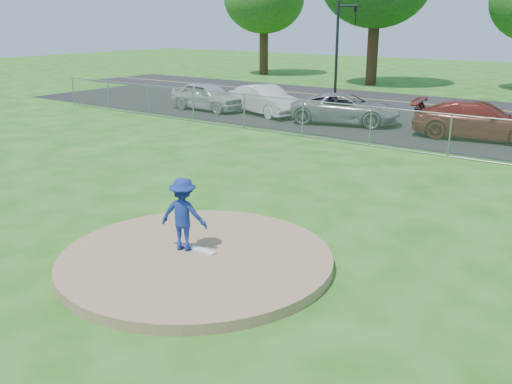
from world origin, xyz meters
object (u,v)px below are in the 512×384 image
(parked_car_white, at_px, (265,100))
(traffic_signal_left, at_px, (341,42))
(pitcher, at_px, (183,214))
(parked_car_silver, at_px, (208,96))
(parked_car_darkred, at_px, (479,120))
(parked_car_gray, at_px, (345,109))
(traffic_cone, at_px, (315,113))

(parked_car_white, bearing_deg, traffic_signal_left, 11.94)
(pitcher, bearing_deg, parked_car_white, -79.38)
(parked_car_silver, distance_m, parked_car_darkred, 13.66)
(parked_car_gray, bearing_deg, traffic_signal_left, 15.41)
(parked_car_white, relative_size, parked_car_darkred, 0.85)
(parked_car_white, height_order, parked_car_gray, parked_car_white)
(parked_car_darkred, bearing_deg, traffic_signal_left, 48.21)
(traffic_signal_left, height_order, parked_car_white, traffic_signal_left)
(parked_car_white, bearing_deg, parked_car_silver, 118.19)
(traffic_signal_left, height_order, parked_car_darkred, traffic_signal_left)
(traffic_cone, relative_size, parked_car_darkred, 0.14)
(parked_car_silver, height_order, parked_car_white, parked_car_silver)
(traffic_cone, relative_size, parked_car_silver, 0.17)
(traffic_cone, bearing_deg, parked_car_gray, 10.58)
(parked_car_white, distance_m, parked_car_gray, 4.44)
(traffic_signal_left, relative_size, parked_car_silver, 1.31)
(parked_car_white, bearing_deg, pitcher, -131.55)
(parked_car_silver, bearing_deg, pitcher, -137.94)
(traffic_cone, height_order, parked_car_gray, parked_car_gray)
(parked_car_darkred, bearing_deg, parked_car_silver, 84.20)
(traffic_signal_left, relative_size, parked_car_white, 1.28)
(parked_car_darkred, bearing_deg, traffic_cone, 83.60)
(parked_car_darkred, bearing_deg, parked_car_white, 82.03)
(traffic_signal_left, bearing_deg, parked_car_darkred, -32.69)
(parked_car_darkred, bearing_deg, parked_car_gray, 81.64)
(pitcher, height_order, parked_car_white, pitcher)
(traffic_signal_left, relative_size, traffic_cone, 7.79)
(traffic_signal_left, xyz_separation_m, parked_car_gray, (3.74, -6.27, -2.67))
(traffic_signal_left, height_order, parked_car_gray, traffic_signal_left)
(parked_car_gray, relative_size, parked_car_darkred, 0.95)
(parked_car_white, distance_m, parked_car_darkred, 10.35)
(parked_car_white, xyz_separation_m, parked_car_darkred, (10.35, 0.20, 0.03))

